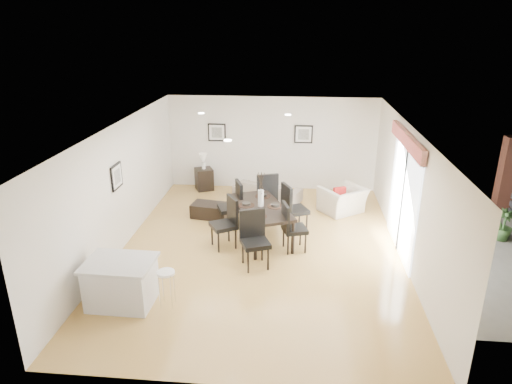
# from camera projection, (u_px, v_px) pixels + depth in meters

# --- Properties ---
(ground) EXTENTS (8.00, 8.00, 0.00)m
(ground) POSITION_uv_depth(u_px,v_px,m) (260.00, 249.00, 9.93)
(ground) COLOR tan
(ground) RESTS_ON ground
(wall_back) EXTENTS (6.00, 0.04, 2.70)m
(wall_back) POSITION_uv_depth(u_px,v_px,m) (272.00, 143.00, 13.19)
(wall_back) COLOR silver
(wall_back) RESTS_ON ground
(wall_front) EXTENTS (6.00, 0.04, 2.70)m
(wall_front) POSITION_uv_depth(u_px,v_px,m) (233.00, 301.00, 5.72)
(wall_front) COLOR silver
(wall_front) RESTS_ON ground
(wall_left) EXTENTS (0.04, 8.00, 2.70)m
(wall_left) POSITION_uv_depth(u_px,v_px,m) (120.00, 187.00, 9.72)
(wall_left) COLOR silver
(wall_left) RESTS_ON ground
(wall_right) EXTENTS (0.04, 8.00, 2.70)m
(wall_right) POSITION_uv_depth(u_px,v_px,m) (408.00, 196.00, 9.19)
(wall_right) COLOR silver
(wall_right) RESTS_ON ground
(ceiling) EXTENTS (6.00, 8.00, 0.02)m
(ceiling) POSITION_uv_depth(u_px,v_px,m) (260.00, 127.00, 8.98)
(ceiling) COLOR white
(ceiling) RESTS_ON wall_back
(sofa) EXTENTS (1.98, 1.32, 0.54)m
(sofa) POSITION_uv_depth(u_px,v_px,m) (267.00, 191.00, 12.62)
(sofa) COLOR gray
(sofa) RESTS_ON ground
(armchair) EXTENTS (1.38, 1.35, 0.68)m
(armchair) POSITION_uv_depth(u_px,v_px,m) (342.00, 200.00, 11.77)
(armchair) COLOR beige
(armchair) RESTS_ON ground
(courtyard_plant_b) EXTENTS (0.45, 0.45, 0.72)m
(courtyard_plant_b) POSITION_uv_depth(u_px,v_px,m) (503.00, 225.00, 10.26)
(courtyard_plant_b) COLOR #335624
(courtyard_plant_b) RESTS_ON ground
(dining_table) EXTENTS (1.65, 2.15, 0.80)m
(dining_table) POSITION_uv_depth(u_px,v_px,m) (261.00, 209.00, 10.18)
(dining_table) COLOR black
(dining_table) RESTS_ON ground
(dining_chair_wnear) EXTENTS (0.70, 0.70, 1.13)m
(dining_chair_wnear) POSITION_uv_depth(u_px,v_px,m) (228.00, 220.00, 9.87)
(dining_chair_wnear) COLOR black
(dining_chair_wnear) RESTS_ON ground
(dining_chair_wfar) EXTENTS (0.67, 0.67, 1.16)m
(dining_chair_wfar) POSITION_uv_depth(u_px,v_px,m) (234.00, 203.00, 10.75)
(dining_chair_wfar) COLOR black
(dining_chair_wfar) RESTS_ON ground
(dining_chair_enear) EXTENTS (0.61, 0.61, 1.09)m
(dining_chair_enear) POSITION_uv_depth(u_px,v_px,m) (291.00, 225.00, 9.69)
(dining_chair_enear) COLOR black
(dining_chair_enear) RESTS_ON ground
(dining_chair_efar) EXTENTS (0.70, 0.70, 1.18)m
(dining_chair_efar) POSITION_uv_depth(u_px,v_px,m) (291.00, 206.00, 10.55)
(dining_chair_efar) COLOR black
(dining_chair_efar) RESTS_ON ground
(dining_chair_head) EXTENTS (0.68, 0.68, 1.17)m
(dining_chair_head) POSITION_uv_depth(u_px,v_px,m) (254.00, 235.00, 9.10)
(dining_chair_head) COLOR black
(dining_chair_head) RESTS_ON ground
(dining_chair_foot) EXTENTS (0.68, 0.68, 1.20)m
(dining_chair_foot) POSITION_uv_depth(u_px,v_px,m) (266.00, 193.00, 11.30)
(dining_chair_foot) COLOR black
(dining_chair_foot) RESTS_ON ground
(vase) EXTENTS (1.01, 1.55, 0.79)m
(vase) POSITION_uv_depth(u_px,v_px,m) (261.00, 192.00, 10.04)
(vase) COLOR white
(vase) RESTS_ON dining_table
(coffee_table) EXTENTS (0.97, 0.68, 0.36)m
(coffee_table) POSITION_uv_depth(u_px,v_px,m) (210.00, 210.00, 11.53)
(coffee_table) COLOR black
(coffee_table) RESTS_ON ground
(side_table) EXTENTS (0.63, 0.63, 0.63)m
(side_table) POSITION_uv_depth(u_px,v_px,m) (204.00, 179.00, 13.40)
(side_table) COLOR black
(side_table) RESTS_ON ground
(table_lamp) EXTENTS (0.24, 0.24, 0.46)m
(table_lamp) POSITION_uv_depth(u_px,v_px,m) (203.00, 159.00, 13.18)
(table_lamp) COLOR white
(table_lamp) RESTS_ON side_table
(cushion) EXTENTS (0.34, 0.22, 0.32)m
(cushion) POSITION_uv_depth(u_px,v_px,m) (339.00, 193.00, 11.62)
(cushion) COLOR #A31715
(cushion) RESTS_ON armchair
(kitchen_island) EXTENTS (1.19, 0.93, 0.82)m
(kitchen_island) POSITION_uv_depth(u_px,v_px,m) (121.00, 282.00, 7.90)
(kitchen_island) COLOR silver
(kitchen_island) RESTS_ON ground
(bar_stool) EXTENTS (0.31, 0.31, 0.67)m
(bar_stool) POSITION_uv_depth(u_px,v_px,m) (166.00, 276.00, 7.77)
(bar_stool) COLOR white
(bar_stool) RESTS_ON ground
(framed_print_back_left) EXTENTS (0.52, 0.04, 0.52)m
(framed_print_back_left) POSITION_uv_depth(u_px,v_px,m) (217.00, 132.00, 13.20)
(framed_print_back_left) COLOR black
(framed_print_back_left) RESTS_ON wall_back
(framed_print_back_right) EXTENTS (0.52, 0.04, 0.52)m
(framed_print_back_right) POSITION_uv_depth(u_px,v_px,m) (304.00, 134.00, 12.98)
(framed_print_back_right) COLOR black
(framed_print_back_right) RESTS_ON wall_back
(framed_print_left_wall) EXTENTS (0.04, 0.52, 0.52)m
(framed_print_left_wall) POSITION_uv_depth(u_px,v_px,m) (117.00, 176.00, 9.42)
(framed_print_left_wall) COLOR black
(framed_print_left_wall) RESTS_ON wall_left
(sliding_door) EXTENTS (0.12, 2.70, 2.57)m
(sliding_door) POSITION_uv_depth(u_px,v_px,m) (405.00, 177.00, 9.37)
(sliding_door) COLOR white
(sliding_door) RESTS_ON wall_right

